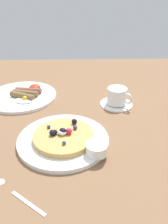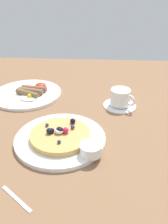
{
  "view_description": "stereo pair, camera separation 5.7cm",
  "coord_description": "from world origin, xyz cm",
  "px_view_note": "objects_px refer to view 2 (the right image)",
  "views": [
    {
      "loc": [
        -1.73,
        -61.88,
        40.47
      ],
      "look_at": [
        -0.05,
        1.01,
        4.0
      ],
      "focal_mm": 36.39,
      "sensor_mm": 36.0,
      "label": 1
    },
    {
      "loc": [
        4.0,
        -61.78,
        40.47
      ],
      "look_at": [
        -0.05,
        1.01,
        4.0
      ],
      "focal_mm": 36.39,
      "sensor_mm": 36.0,
      "label": 2
    }
  ],
  "objects_px": {
    "coffee_saucer": "(120,105)",
    "teaspoon": "(1,184)",
    "syrup_ramekin": "(91,149)",
    "pancake_plate": "(60,138)",
    "breakfast_plate": "(27,94)",
    "coffee_cup": "(121,97)"
  },
  "relations": [
    {
      "from": "breakfast_plate",
      "to": "coffee_saucer",
      "type": "bearing_deg",
      "value": -10.77
    },
    {
      "from": "pancake_plate",
      "to": "breakfast_plate",
      "type": "bearing_deg",
      "value": 121.92
    },
    {
      "from": "syrup_ramekin",
      "to": "breakfast_plate",
      "type": "xyz_separation_m",
      "value": [
        -0.27,
        0.36,
        -0.02
      ]
    },
    {
      "from": "pancake_plate",
      "to": "coffee_cup",
      "type": "height_order",
      "value": "coffee_cup"
    },
    {
      "from": "coffee_saucer",
      "to": "coffee_cup",
      "type": "bearing_deg",
      "value": -44.31
    },
    {
      "from": "pancake_plate",
      "to": "coffee_saucer",
      "type": "bearing_deg",
      "value": 49.83
    },
    {
      "from": "coffee_saucer",
      "to": "teaspoon",
      "type": "bearing_deg",
      "value": -127.03
    },
    {
      "from": "syrup_ramekin",
      "to": "coffee_cup",
      "type": "bearing_deg",
      "value": 71.36
    },
    {
      "from": "syrup_ramekin",
      "to": "coffee_saucer",
      "type": "relative_size",
      "value": 0.48
    },
    {
      "from": "coffee_saucer",
      "to": "teaspoon",
      "type": "height_order",
      "value": "coffee_saucer"
    },
    {
      "from": "syrup_ramekin",
      "to": "teaspoon",
      "type": "height_order",
      "value": "syrup_ramekin"
    },
    {
      "from": "teaspoon",
      "to": "coffee_saucer",
      "type": "bearing_deg",
      "value": 52.97
    },
    {
      "from": "pancake_plate",
      "to": "breakfast_plate",
      "type": "relative_size",
      "value": 0.95
    },
    {
      "from": "pancake_plate",
      "to": "coffee_saucer",
      "type": "relative_size",
      "value": 2.17
    },
    {
      "from": "breakfast_plate",
      "to": "coffee_saucer",
      "type": "height_order",
      "value": "breakfast_plate"
    },
    {
      "from": "coffee_saucer",
      "to": "pancake_plate",
      "type": "bearing_deg",
      "value": -130.17
    },
    {
      "from": "coffee_cup",
      "to": "breakfast_plate",
      "type": "bearing_deg",
      "value": 169.07
    },
    {
      "from": "pancake_plate",
      "to": "syrup_ramekin",
      "type": "bearing_deg",
      "value": -37.01
    },
    {
      "from": "pancake_plate",
      "to": "breakfast_plate",
      "type": "xyz_separation_m",
      "value": [
        -0.18,
        0.29,
        -0.0
      ]
    },
    {
      "from": "breakfast_plate",
      "to": "coffee_cup",
      "type": "distance_m",
      "value": 0.38
    },
    {
      "from": "syrup_ramekin",
      "to": "coffee_saucer",
      "type": "bearing_deg",
      "value": 71.67
    },
    {
      "from": "pancake_plate",
      "to": "coffee_saucer",
      "type": "height_order",
      "value": "pancake_plate"
    }
  ]
}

